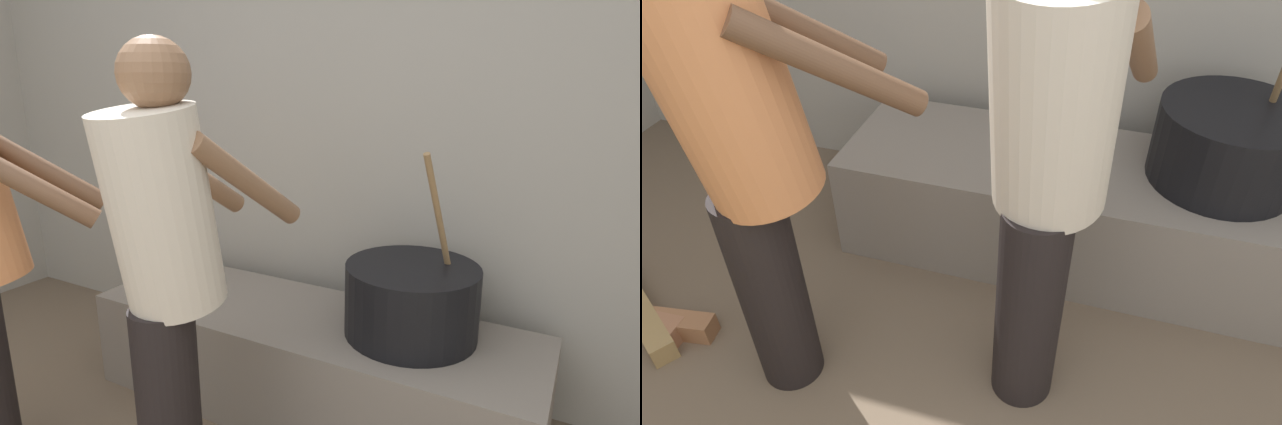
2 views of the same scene
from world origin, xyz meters
The scene contains 4 objects.
hearth_ledge centered at (0.18, 1.78, 0.22)m, with size 1.94×0.60×0.44m, color slate.
cooking_pot_main centered at (0.62, 1.83, 0.58)m, with size 0.52×0.52×0.74m.
cook_in_cream_shirt centered at (0.08, 1.10, 0.87)m, with size 0.41×0.68×1.53m.
cook_in_orange_shirt centered at (-0.66, 0.93, 0.87)m, with size 0.68×0.68×1.53m.
Camera 2 is at (0.23, -0.10, 1.66)m, focal length 32.29 mm.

